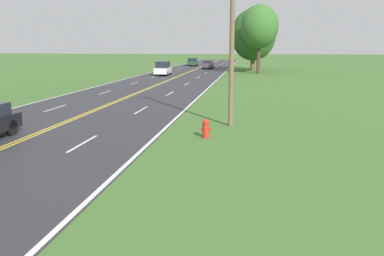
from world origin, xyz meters
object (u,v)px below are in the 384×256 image
Objects in this scene: fire_hydrant at (206,128)px; tree_mid_treeline at (253,35)px; tree_left_verge at (259,27)px; car_dark_grey_sedan_mid_far at (208,64)px; car_dark_green_van_receding at (193,62)px; car_white_van_mid_near at (163,68)px.

tree_mid_treeline reaches higher than fire_hydrant.
tree_mid_treeline reaches higher than tree_left_verge.
car_dark_grey_sedan_mid_far is (-7.76, 4.29, -4.95)m from tree_mid_treeline.
car_dark_green_van_receding is at bearing 129.89° from tree_mid_treeline.
tree_mid_treeline is (1.90, 50.12, 5.30)m from fire_hydrant.
tree_left_verge reaches higher than car_white_van_mid_near.
fire_hydrant is at bearing -173.70° from car_dark_green_van_receding.
car_dark_grey_sedan_mid_far is 10.88m from car_dark_green_van_receding.
tree_mid_treeline is at bearing 61.59° from car_dark_grey_sedan_mid_far.
car_dark_grey_sedan_mid_far reaches higher than fire_hydrant.
tree_left_verge is at bearing -68.06° from car_white_van_mid_near.
fire_hydrant is at bearing -92.17° from tree_mid_treeline.
car_dark_green_van_receding is (-10.07, 64.45, 0.41)m from fire_hydrant.
tree_mid_treeline reaches higher than car_dark_green_van_receding.
fire_hydrant is 0.19× the size of car_dark_green_van_receding.
fire_hydrant is 0.18× the size of car_white_van_mid_near.
car_dark_green_van_receding is at bearing 98.88° from fire_hydrant.
car_dark_grey_sedan_mid_far is at bearing 151.06° from tree_mid_treeline.
car_white_van_mid_near is (-12.90, -5.89, -5.65)m from tree_left_verge.
car_dark_grey_sedan_mid_far is (-5.86, 54.41, 0.35)m from fire_hydrant.
car_white_van_mid_near reaches higher than car_dark_green_van_receding.
tree_left_verge is 25.58m from car_dark_green_van_receding.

